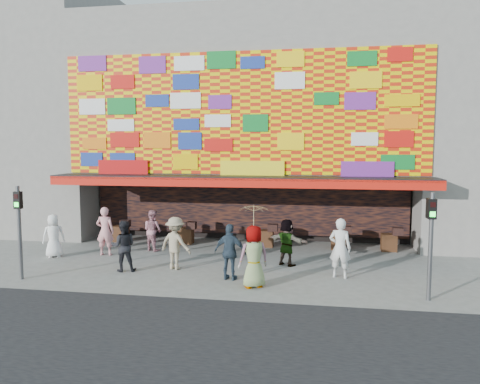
{
  "coord_description": "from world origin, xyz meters",
  "views": [
    {
      "loc": [
        3.13,
        -14.77,
        4.28
      ],
      "look_at": [
        0.32,
        2.0,
        2.57
      ],
      "focal_mm": 35.0,
      "sensor_mm": 36.0,
      "label": 1
    }
  ],
  "objects_px": {
    "ped_d": "(175,243)",
    "ped_e": "(230,252)",
    "signal_right": "(431,234)",
    "ped_i": "(153,230)",
    "ped_a": "(54,236)",
    "ped_b": "(105,231)",
    "ped_c": "(123,246)",
    "parasol": "(254,218)",
    "ped_g": "(254,257)",
    "ped_f": "(287,242)",
    "ped_h": "(340,248)",
    "signal_left": "(19,222)"
  },
  "relations": [
    {
      "from": "ped_g",
      "to": "parasol",
      "type": "bearing_deg",
      "value": 180.0
    },
    {
      "from": "ped_e",
      "to": "ped_h",
      "type": "bearing_deg",
      "value": -157.25
    },
    {
      "from": "parasol",
      "to": "ped_d",
      "type": "bearing_deg",
      "value": 150.97
    },
    {
      "from": "ped_f",
      "to": "ped_h",
      "type": "relative_size",
      "value": 0.86
    },
    {
      "from": "ped_f",
      "to": "ped_d",
      "type": "bearing_deg",
      "value": 46.04
    },
    {
      "from": "ped_e",
      "to": "ped_g",
      "type": "bearing_deg",
      "value": 150.75
    },
    {
      "from": "signal_right",
      "to": "ped_i",
      "type": "xyz_separation_m",
      "value": [
        -9.67,
        4.62,
        -1.03
      ]
    },
    {
      "from": "signal_left",
      "to": "ped_a",
      "type": "distance_m",
      "value": 3.12
    },
    {
      "from": "ped_h",
      "to": "ped_g",
      "type": "bearing_deg",
      "value": 44.02
    },
    {
      "from": "ped_h",
      "to": "ped_i",
      "type": "xyz_separation_m",
      "value": [
        -7.34,
        2.76,
        -0.14
      ]
    },
    {
      "from": "ped_d",
      "to": "ped_e",
      "type": "distance_m",
      "value": 2.31
    },
    {
      "from": "ped_c",
      "to": "ped_a",
      "type": "bearing_deg",
      "value": -40.13
    },
    {
      "from": "ped_d",
      "to": "ped_h",
      "type": "distance_m",
      "value": 5.56
    },
    {
      "from": "signal_left",
      "to": "ped_g",
      "type": "bearing_deg",
      "value": 2.79
    },
    {
      "from": "ped_e",
      "to": "signal_right",
      "type": "bearing_deg",
      "value": 179.18
    },
    {
      "from": "signal_right",
      "to": "ped_c",
      "type": "height_order",
      "value": "signal_right"
    },
    {
      "from": "ped_b",
      "to": "ped_f",
      "type": "distance_m",
      "value": 7.09
    },
    {
      "from": "ped_b",
      "to": "ped_h",
      "type": "distance_m",
      "value": 9.04
    },
    {
      "from": "ped_e",
      "to": "ped_f",
      "type": "height_order",
      "value": "ped_e"
    },
    {
      "from": "ped_e",
      "to": "ped_i",
      "type": "xyz_separation_m",
      "value": [
        -3.89,
        3.58,
        -0.07
      ]
    },
    {
      "from": "ped_c",
      "to": "ped_b",
      "type": "bearing_deg",
      "value": -69.04
    },
    {
      "from": "ped_c",
      "to": "parasol",
      "type": "height_order",
      "value": "parasol"
    },
    {
      "from": "ped_f",
      "to": "ped_h",
      "type": "bearing_deg",
      "value": 174.11
    },
    {
      "from": "ped_c",
      "to": "ped_d",
      "type": "xyz_separation_m",
      "value": [
        1.66,
        0.55,
        0.04
      ]
    },
    {
      "from": "ped_b",
      "to": "ped_h",
      "type": "xyz_separation_m",
      "value": [
        8.88,
        -1.68,
        0.02
      ]
    },
    {
      "from": "ped_g",
      "to": "ped_i",
      "type": "distance_m",
      "value": 6.37
    },
    {
      "from": "signal_right",
      "to": "parasol",
      "type": "relative_size",
      "value": 1.7
    },
    {
      "from": "ped_b",
      "to": "parasol",
      "type": "bearing_deg",
      "value": 147.48
    },
    {
      "from": "ped_a",
      "to": "ped_f",
      "type": "distance_m",
      "value": 8.87
    },
    {
      "from": "parasol",
      "to": "signal_right",
      "type": "bearing_deg",
      "value": -4.21
    },
    {
      "from": "ped_b",
      "to": "ped_e",
      "type": "relative_size",
      "value": 1.05
    },
    {
      "from": "ped_d",
      "to": "parasol",
      "type": "relative_size",
      "value": 1.03
    },
    {
      "from": "ped_a",
      "to": "ped_f",
      "type": "relative_size",
      "value": 0.99
    },
    {
      "from": "signal_right",
      "to": "ped_b",
      "type": "xyz_separation_m",
      "value": [
        -11.21,
        3.54,
        -0.91
      ]
    },
    {
      "from": "ped_e",
      "to": "ped_a",
      "type": "bearing_deg",
      "value": -5.0
    },
    {
      "from": "ped_b",
      "to": "ped_e",
      "type": "height_order",
      "value": "ped_b"
    },
    {
      "from": "ped_d",
      "to": "ped_g",
      "type": "relative_size",
      "value": 0.96
    },
    {
      "from": "ped_e",
      "to": "ped_i",
      "type": "relative_size",
      "value": 1.08
    },
    {
      "from": "ped_g",
      "to": "ped_b",
      "type": "bearing_deg",
      "value": -55.0
    },
    {
      "from": "ped_h",
      "to": "parasol",
      "type": "xyz_separation_m",
      "value": [
        -2.61,
        -1.5,
        1.14
      ]
    },
    {
      "from": "signal_left",
      "to": "ped_e",
      "type": "distance_m",
      "value": 6.76
    },
    {
      "from": "ped_c",
      "to": "parasol",
      "type": "bearing_deg",
      "value": 149.17
    },
    {
      "from": "ped_d",
      "to": "ped_e",
      "type": "bearing_deg",
      "value": 174.66
    },
    {
      "from": "signal_right",
      "to": "ped_a",
      "type": "relative_size",
      "value": 1.8
    },
    {
      "from": "ped_e",
      "to": "ped_i",
      "type": "bearing_deg",
      "value": -33.27
    },
    {
      "from": "ped_a",
      "to": "ped_g",
      "type": "height_order",
      "value": "ped_g"
    },
    {
      "from": "ped_f",
      "to": "ped_i",
      "type": "relative_size",
      "value": 1.01
    },
    {
      "from": "ped_a",
      "to": "ped_g",
      "type": "xyz_separation_m",
      "value": [
        8.06,
        -2.52,
        0.12
      ]
    },
    {
      "from": "signal_left",
      "to": "parasol",
      "type": "relative_size",
      "value": 1.7
    },
    {
      "from": "signal_right",
      "to": "ped_e",
      "type": "bearing_deg",
      "value": 169.81
    }
  ]
}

